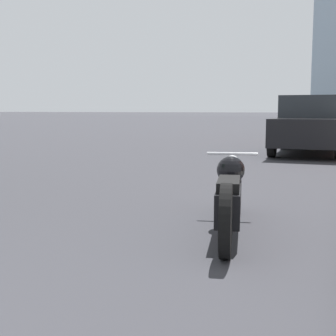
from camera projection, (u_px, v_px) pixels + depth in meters
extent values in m
cylinder|color=black|center=(232.00, 187.00, 5.87)|extent=(0.23, 0.67, 0.67)
cylinder|color=black|center=(226.00, 221.00, 4.10)|extent=(0.23, 0.67, 0.67)
cube|color=black|center=(229.00, 200.00, 4.98)|extent=(0.51, 1.40, 0.33)
sphere|color=black|center=(231.00, 170.00, 5.22)|extent=(0.31, 0.31, 0.31)
cube|color=black|center=(229.00, 184.00, 4.67)|extent=(0.34, 0.66, 0.10)
sphere|color=silver|center=(232.00, 162.00, 5.86)|extent=(0.16, 0.16, 0.16)
cylinder|color=silver|center=(232.00, 154.00, 5.72)|extent=(0.61, 0.16, 0.04)
cube|color=black|center=(309.00, 131.00, 13.73)|extent=(1.85, 4.53, 0.75)
cube|color=#23282D|center=(310.00, 107.00, 13.65)|extent=(1.56, 2.18, 0.63)
cylinder|color=black|center=(284.00, 140.00, 15.38)|extent=(0.20, 0.62, 0.62)
cylinder|color=black|center=(272.00, 146.00, 12.78)|extent=(0.20, 0.62, 0.62)
cube|color=gold|center=(322.00, 121.00, 24.82)|extent=(2.12, 4.03, 0.71)
cube|color=#23282D|center=(322.00, 109.00, 24.74)|extent=(1.69, 1.99, 0.60)
cylinder|color=black|center=(305.00, 127.00, 26.26)|extent=(0.25, 0.67, 0.66)
cylinder|color=black|center=(304.00, 129.00, 23.96)|extent=(0.25, 0.67, 0.66)
cube|color=#1E3899|center=(333.00, 117.00, 35.88)|extent=(1.82, 3.96, 0.73)
cube|color=#23282D|center=(334.00, 109.00, 35.79)|extent=(1.52, 1.92, 0.61)
cylinder|color=black|center=(322.00, 122.00, 37.34)|extent=(0.22, 0.68, 0.68)
cylinder|color=black|center=(321.00, 122.00, 35.06)|extent=(0.22, 0.68, 0.68)
cube|color=red|center=(334.00, 116.00, 46.20)|extent=(2.05, 4.52, 0.77)
cube|color=#23282D|center=(334.00, 108.00, 46.10)|extent=(1.63, 2.22, 0.71)
cylinder|color=black|center=(325.00, 119.00, 47.78)|extent=(0.24, 0.63, 0.62)
cylinder|color=black|center=(326.00, 120.00, 45.19)|extent=(0.24, 0.63, 0.62)
cylinder|color=black|center=(331.00, 117.00, 59.76)|extent=(0.24, 0.66, 0.65)
cylinder|color=black|center=(332.00, 117.00, 57.39)|extent=(0.24, 0.66, 0.65)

